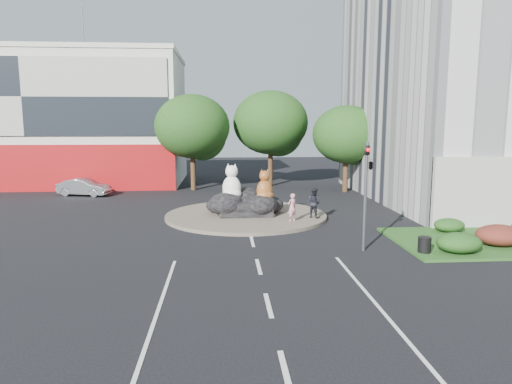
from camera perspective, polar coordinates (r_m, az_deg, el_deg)
ground at (r=18.90m, az=0.33°, el=-9.32°), size 120.00×120.00×0.00m
roundabout_island at (r=28.54m, az=-1.26°, el=-2.94°), size 10.00×10.00×0.20m
rock_plinth at (r=28.44m, az=-1.27°, el=-1.86°), size 3.20×2.60×0.90m
shophouse_block at (r=48.75m, az=-24.36°, el=8.30°), size 25.20×12.30×17.40m
grass_verge at (r=25.53m, az=27.81°, el=-5.44°), size 10.00×6.00×0.12m
tree_left at (r=40.07m, az=-7.87°, el=7.73°), size 6.46×6.46×8.27m
tree_mid at (r=42.23m, az=1.92°, el=8.27°), size 6.84×6.84×8.76m
tree_right at (r=39.43m, az=11.31°, el=6.73°), size 5.70×5.70×7.30m
hedge_near_green at (r=22.24m, az=24.03°, el=-5.81°), size 2.00×1.60×0.90m
hedge_red at (r=24.32m, az=28.14°, el=-4.78°), size 2.20×1.76×0.99m
hedge_back_green at (r=26.22m, az=23.01°, el=-3.83°), size 1.60×1.28×0.72m
traffic_light at (r=21.08m, az=13.85°, el=2.37°), size 0.44×1.24×5.00m
street_lamp at (r=29.61m, az=24.66°, el=5.38°), size 2.34×0.22×8.06m
cat_white at (r=28.19m, az=-3.06°, el=1.29°), size 1.70×1.60×2.26m
cat_tabby at (r=27.95m, az=1.09°, el=0.91°), size 1.39×1.28×1.95m
kitten_calico at (r=27.55m, az=-4.04°, el=-2.14°), size 0.62×0.55×0.98m
kitten_white at (r=27.54m, az=1.83°, el=-2.37°), size 0.58×0.59×0.75m
pedestrian_pink at (r=26.31m, az=4.53°, el=-1.94°), size 0.71×0.65×1.63m
pedestrian_dark at (r=27.50m, az=7.23°, el=-1.33°), size 1.11×1.09×1.80m
parked_car at (r=39.29m, az=-20.68°, el=0.57°), size 4.45×2.46×1.39m
litter_bin at (r=21.74m, az=20.31°, el=-6.18°), size 0.62×0.62×0.70m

